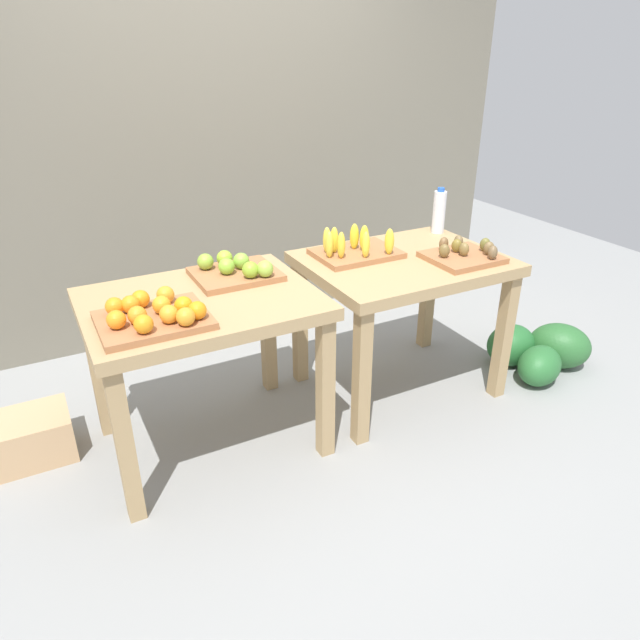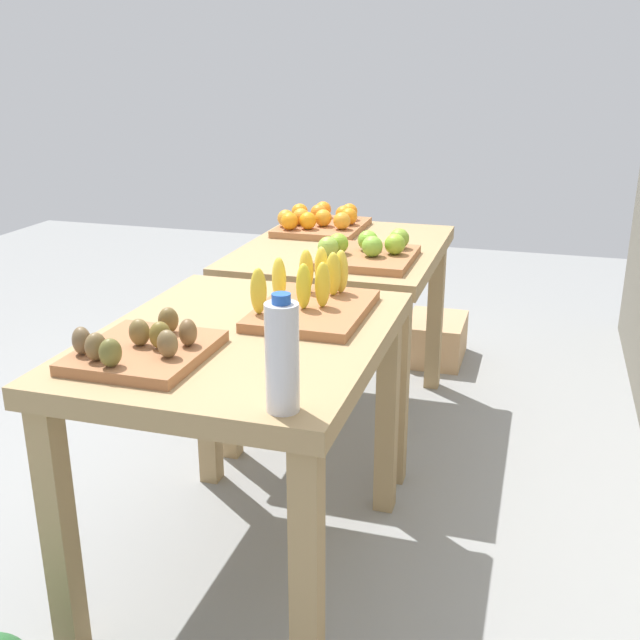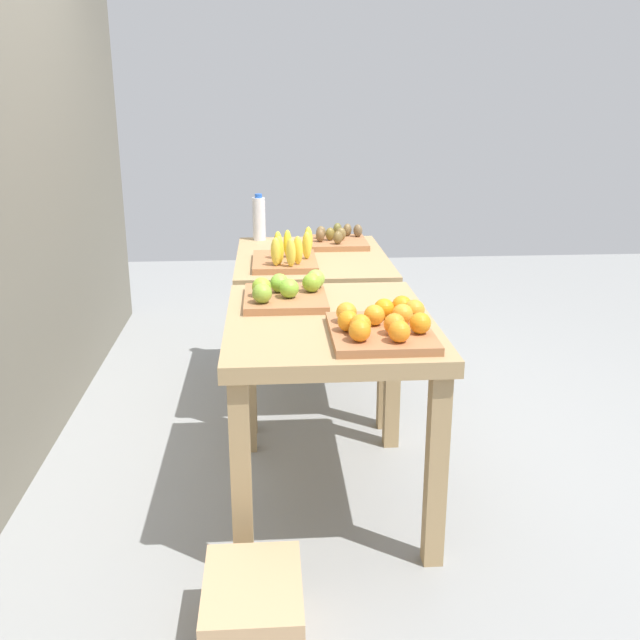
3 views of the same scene
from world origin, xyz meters
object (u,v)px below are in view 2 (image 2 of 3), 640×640
Objects in this scene: display_table_right at (243,371)px; kiwi_bin at (143,348)px; water_bottle at (282,357)px; cardboard_produce_box at (435,339)px; apple_bin at (368,251)px; orange_bin at (321,221)px; banana_crate at (311,298)px; display_table_left at (343,273)px.

display_table_right is 2.89× the size of kiwi_bin.
kiwi_bin is (0.26, -0.17, 0.15)m from display_table_right.
kiwi_bin is 0.49m from water_bottle.
apple_bin is at bearing -7.51° from cardboard_produce_box.
apple_bin is (0.48, 0.33, -0.00)m from orange_bin.
orange_bin is 1.18m from banana_crate.
water_bottle is at bearing 67.81° from kiwi_bin.
water_bottle is (0.44, 0.28, 0.25)m from display_table_right.
apple_bin is at bearing 164.16° from kiwi_bin.
water_bottle is at bearing -0.45° from cardboard_produce_box.
apple_bin reaches higher than cardboard_produce_box.
display_table_left is 0.32m from apple_bin.
display_table_left is at bearing -19.89° from cardboard_produce_box.
cardboard_produce_box is (-0.58, 0.47, -0.73)m from orange_bin.
water_bottle reaches higher than kiwi_bin.
kiwi_bin is 0.90× the size of cardboard_produce_box.
orange_bin is 0.58m from apple_bin.
apple_bin reaches higher than display_table_right.
banana_crate is at bearing -1.88° from apple_bin.
water_bottle reaches higher than display_table_left.
display_table_left is 1.00× the size of display_table_right.
apple_bin reaches higher than display_table_left.
kiwi_bin is (0.49, -0.30, -0.01)m from banana_crate.
kiwi_bin is at bearing -31.98° from banana_crate.
display_table_right is 1.39m from orange_bin.
water_bottle is at bearing 10.20° from display_table_left.
banana_crate is 0.58m from kiwi_bin.
kiwi_bin is (1.15, -0.33, -0.01)m from apple_bin.
banana_crate is (0.89, 0.14, 0.17)m from display_table_left.
cardboard_produce_box is at bearing 168.09° from kiwi_bin.
cardboard_produce_box is at bearing 171.25° from display_table_right.
orange_bin is at bearing -145.24° from display_table_left.
banana_crate is at bearing 148.67° from display_table_right.
display_table_left is 1.61m from water_bottle.
banana_crate is (-0.23, 0.14, 0.17)m from display_table_right.
kiwi_bin is at bearing -6.85° from display_table_left.
banana_crate is (0.66, -0.02, 0.01)m from apple_bin.
display_table_right is 2.60× the size of apple_bin.
banana_crate is at bearing -5.35° from cardboard_produce_box.
apple_bin is at bearing 34.86° from display_table_left.
display_table_left is 2.36× the size of orange_bin.
cardboard_produce_box is at bearing 160.11° from display_table_left.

